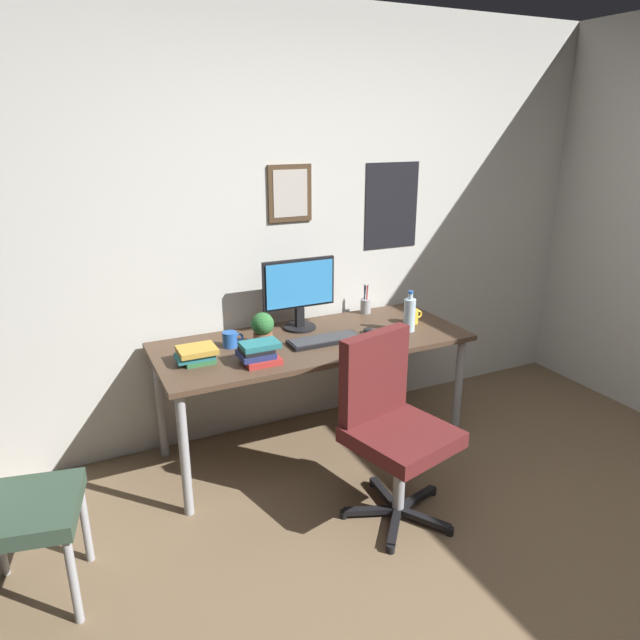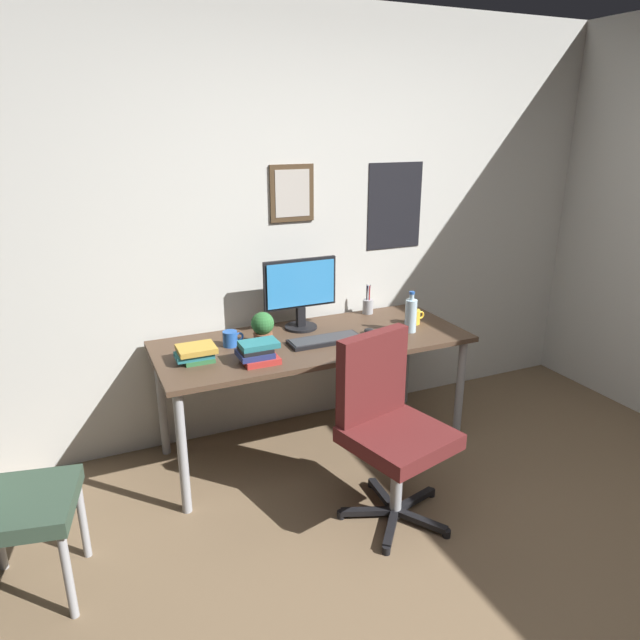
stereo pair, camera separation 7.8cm
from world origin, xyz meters
name	(u,v)px [view 1 (the left image)]	position (x,y,z in m)	size (l,w,h in m)	color
wall_back	(305,227)	(0.00, 2.15, 1.30)	(4.40, 0.10, 2.60)	silver
desk	(313,350)	(-0.15, 1.70, 0.65)	(1.82, 0.74, 0.72)	#4C3828
office_chair	(390,419)	(-0.06, 0.99, 0.53)	(0.58, 0.58, 0.95)	#591E1E
side_chair	(3,500)	(-1.78, 1.13, 0.50)	(0.50, 0.49, 0.88)	#334738
monitor	(299,291)	(-0.15, 1.91, 0.96)	(0.46, 0.20, 0.43)	black
keyboard	(325,340)	(-0.11, 1.63, 0.74)	(0.43, 0.15, 0.03)	black
computer_mouse	(370,331)	(0.19, 1.63, 0.74)	(0.06, 0.11, 0.04)	black
water_bottle	(410,314)	(0.44, 1.58, 0.83)	(0.07, 0.07, 0.25)	silver
coffee_mug_near	(230,339)	(-0.62, 1.79, 0.77)	(0.12, 0.08, 0.09)	#2659B2
coffee_mug_far	(412,316)	(0.54, 1.70, 0.77)	(0.13, 0.09, 0.09)	yellow
potted_plant	(263,328)	(-0.45, 1.73, 0.83)	(0.13, 0.13, 0.19)	brown
pen_cup	(366,305)	(0.37, 2.00, 0.78)	(0.07, 0.07, 0.20)	#9EA0A5
book_stack_left	(197,354)	(-0.85, 1.65, 0.77)	(0.21, 0.16, 0.08)	#33723F
book_stack_right	(259,353)	(-0.55, 1.51, 0.78)	(0.21, 0.17, 0.11)	#B22D28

